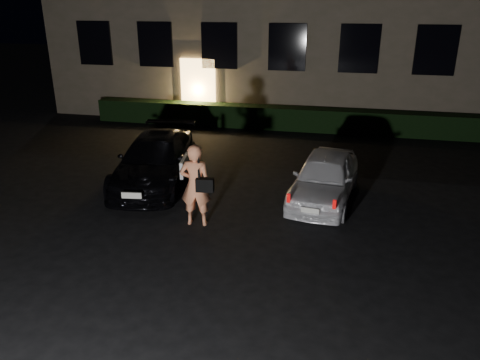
# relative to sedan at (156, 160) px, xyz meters

# --- Properties ---
(ground) EXTENTS (80.00, 80.00, 0.00)m
(ground) POSITION_rel_sedan_xyz_m (2.66, -4.23, -0.63)
(ground) COLOR black
(ground) RESTS_ON ground
(hedge) EXTENTS (15.00, 0.70, 0.85)m
(hedge) POSITION_rel_sedan_xyz_m (2.66, 6.27, -0.21)
(hedge) COLOR black
(hedge) RESTS_ON ground
(sedan) EXTENTS (2.36, 4.56, 1.26)m
(sedan) POSITION_rel_sedan_xyz_m (0.00, 0.00, 0.00)
(sedan) COLOR black
(sedan) RESTS_ON ground
(hatch) EXTENTS (1.84, 3.65, 1.19)m
(hatch) POSITION_rel_sedan_xyz_m (4.52, -0.26, -0.04)
(hatch) COLOR white
(hatch) RESTS_ON ground
(man) EXTENTS (0.80, 0.51, 1.85)m
(man) POSITION_rel_sedan_xyz_m (1.84, -2.22, 0.30)
(man) COLOR #FF9666
(man) RESTS_ON ground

